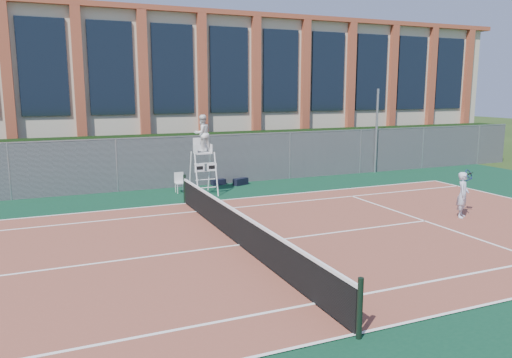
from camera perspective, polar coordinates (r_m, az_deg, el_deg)
name	(u,v)px	position (r m, az deg, el deg)	size (l,w,h in m)	color
ground	(239,246)	(13.70, -1.90, -7.65)	(120.00, 120.00, 0.00)	#233814
apron	(227,236)	(14.59, -3.33, -6.52)	(36.00, 20.00, 0.01)	#0C3421
tennis_court	(239,245)	(13.69, -1.90, -7.57)	(23.77, 10.97, 0.02)	brown
tennis_net	(239,227)	(13.55, -1.91, -5.49)	(0.10, 11.30, 1.10)	black
fence	(165,163)	(21.71, -10.39, 1.80)	(40.00, 0.06, 2.20)	#595E60
hedge	(159,160)	(22.87, -11.06, 2.20)	(40.00, 1.40, 2.20)	black
building	(127,91)	(30.48, -14.48, 9.75)	(45.00, 10.60, 8.22)	#BFB49F
steel_pole	(376,131)	(26.12, 13.60, 5.34)	(0.12, 0.12, 4.25)	#9EA0A5
umpire_chair	(202,136)	(20.16, -6.17, 4.93)	(0.91, 1.40, 3.26)	white
plastic_chair	(180,181)	(20.79, -8.73, -0.20)	(0.39, 0.40, 0.83)	silver
sports_bag_near	(241,182)	(22.21, -1.77, -0.30)	(0.71, 0.28, 0.30)	black
sports_bag_far	(218,182)	(22.30, -4.32, -0.35)	(0.63, 0.27, 0.25)	black
tennis_player	(463,195)	(17.77, 22.56, -1.65)	(0.92, 0.73, 1.54)	silver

